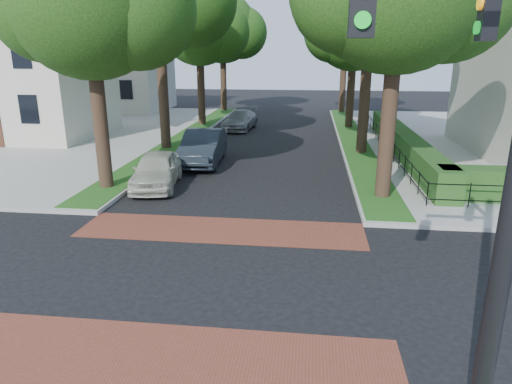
% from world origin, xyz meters
% --- Properties ---
extents(ground, '(120.00, 120.00, 0.00)m').
position_xyz_m(ground, '(0.00, 0.00, 0.00)').
color(ground, black).
rests_on(ground, ground).
extents(crosswalk_far, '(9.00, 2.20, 0.01)m').
position_xyz_m(crosswalk_far, '(0.00, 3.20, 0.01)').
color(crosswalk_far, brown).
rests_on(crosswalk_far, ground).
extents(crosswalk_near, '(9.00, 2.20, 0.01)m').
position_xyz_m(crosswalk_near, '(0.00, -3.20, 0.01)').
color(crosswalk_near, brown).
rests_on(crosswalk_near, ground).
extents(grass_strip_ne, '(1.60, 29.80, 0.02)m').
position_xyz_m(grass_strip_ne, '(5.40, 19.10, 0.16)').
color(grass_strip_ne, '#224C15').
rests_on(grass_strip_ne, sidewalk_ne).
extents(grass_strip_nw, '(1.60, 29.80, 0.02)m').
position_xyz_m(grass_strip_nw, '(-5.40, 19.10, 0.16)').
color(grass_strip_nw, '#224C15').
rests_on(grass_strip_nw, sidewalk_nw).
extents(tree_right_far, '(7.25, 6.23, 9.74)m').
position_xyz_m(tree_right_far, '(5.60, 24.22, 6.91)').
color(tree_right_far, black).
rests_on(tree_right_far, sidewalk_ne).
extents(tree_right_back, '(7.50, 6.45, 10.20)m').
position_xyz_m(tree_right_back, '(5.60, 33.23, 7.27)').
color(tree_right_back, black).
rests_on(tree_right_back, sidewalk_ne).
extents(tree_left_far, '(7.00, 6.02, 9.86)m').
position_xyz_m(tree_left_far, '(-5.40, 24.22, 7.12)').
color(tree_left_far, black).
rests_on(tree_left_far, sidewalk_nw).
extents(tree_left_back, '(7.75, 6.66, 10.44)m').
position_xyz_m(tree_left_back, '(-5.40, 33.24, 7.41)').
color(tree_left_back, black).
rests_on(tree_left_back, sidewalk_nw).
extents(hedge_main_road, '(1.00, 18.00, 1.20)m').
position_xyz_m(hedge_main_road, '(7.70, 15.00, 0.75)').
color(hedge_main_road, '#194417').
rests_on(hedge_main_road, sidewalk_ne).
extents(fence_main_road, '(0.06, 18.00, 0.90)m').
position_xyz_m(fence_main_road, '(6.90, 15.00, 0.60)').
color(fence_main_road, black).
rests_on(fence_main_road, sidewalk_ne).
extents(house_left_near, '(10.00, 9.00, 10.14)m').
position_xyz_m(house_left_near, '(-15.49, 17.99, 5.04)').
color(house_left_near, beige).
rests_on(house_left_near, sidewalk_nw).
extents(house_left_far, '(10.00, 9.00, 10.14)m').
position_xyz_m(house_left_far, '(-15.49, 31.99, 5.04)').
color(house_left_far, beige).
rests_on(house_left_far, sidewalk_nw).
extents(traffic_signal, '(2.17, 2.00, 8.00)m').
position_xyz_m(traffic_signal, '(4.89, -4.41, 4.71)').
color(traffic_signal, black).
rests_on(traffic_signal, sidewalk_se).
extents(parked_car_front, '(2.34, 4.51, 1.47)m').
position_xyz_m(parked_car_front, '(-3.60, 7.70, 0.73)').
color(parked_car_front, beige).
rests_on(parked_car_front, ground).
extents(parked_car_middle, '(2.05, 5.21, 1.69)m').
position_xyz_m(parked_car_middle, '(-2.62, 12.02, 0.84)').
color(parked_car_middle, '#1F262E').
rests_on(parked_car_middle, ground).
extents(parked_car_rear, '(2.32, 4.83, 1.36)m').
position_xyz_m(parked_car_rear, '(-2.40, 22.81, 0.68)').
color(parked_car_rear, gray).
rests_on(parked_car_rear, ground).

